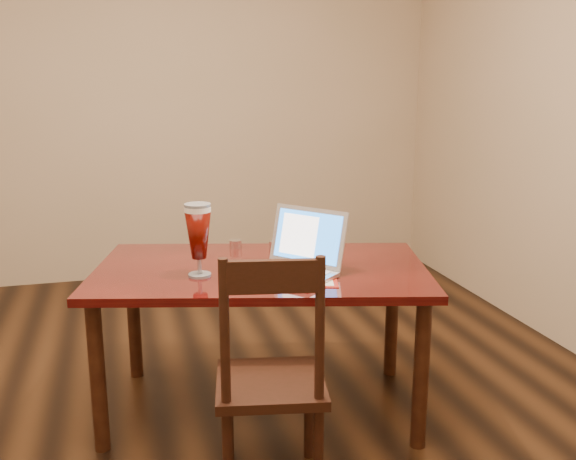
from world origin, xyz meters
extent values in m
plane|color=black|center=(0.00, 0.00, 0.00)|extent=(5.00, 5.00, 0.00)
cube|color=tan|center=(0.00, 2.50, 1.35)|extent=(4.50, 0.01, 2.70)
cube|color=#4F0D0A|center=(0.46, 0.32, 0.65)|extent=(1.59, 1.13, 0.04)
cylinder|color=#371B0D|center=(-0.24, 0.15, 0.32)|extent=(0.06, 0.06, 0.64)
cylinder|color=#371B0D|center=(1.01, -0.16, 0.32)|extent=(0.06, 0.06, 0.64)
cylinder|color=#371B0D|center=(-0.08, 0.79, 0.32)|extent=(0.06, 0.06, 0.64)
cylinder|color=#371B0D|center=(1.17, 0.48, 0.32)|extent=(0.06, 0.06, 0.64)
cube|color=maroon|center=(0.54, 0.13, 0.67)|extent=(0.43, 0.35, 0.00)
cube|color=beige|center=(0.54, 0.13, 0.68)|extent=(0.39, 0.31, 0.00)
cube|color=silver|center=(0.54, 0.14, 0.69)|extent=(0.42, 0.44, 0.02)
cube|color=silver|center=(0.57, 0.18, 0.69)|extent=(0.28, 0.30, 0.00)
cube|color=silver|center=(0.48, 0.10, 0.69)|extent=(0.11, 0.11, 0.00)
cube|color=silver|center=(0.65, 0.25, 0.81)|extent=(0.29, 0.32, 0.24)
cube|color=blue|center=(0.65, 0.24, 0.82)|extent=(0.25, 0.28, 0.20)
cube|color=white|center=(0.62, 0.28, 0.82)|extent=(0.15, 0.17, 0.17)
cylinder|color=silver|center=(0.19, 0.25, 0.68)|extent=(0.09, 0.09, 0.01)
cylinder|color=silver|center=(0.19, 0.25, 0.72)|extent=(0.02, 0.02, 0.07)
cylinder|color=white|center=(0.19, 0.25, 0.96)|extent=(0.11, 0.11, 0.02)
cylinder|color=silver|center=(0.19, 0.25, 0.97)|extent=(0.11, 0.11, 0.01)
cylinder|color=silver|center=(0.41, 0.66, 0.69)|extent=(0.06, 0.06, 0.04)
cylinder|color=silver|center=(0.59, 0.59, 0.69)|extent=(0.06, 0.06, 0.04)
cube|color=black|center=(0.37, -0.24, 0.40)|extent=(0.45, 0.44, 0.04)
cylinder|color=black|center=(0.50, -0.41, 0.19)|extent=(0.04, 0.04, 0.38)
cylinder|color=black|center=(0.24, -0.06, 0.19)|extent=(0.04, 0.04, 0.38)
cylinder|color=black|center=(0.55, -0.12, 0.19)|extent=(0.04, 0.04, 0.38)
cylinder|color=black|center=(0.19, -0.35, 0.67)|extent=(0.03, 0.03, 0.50)
cylinder|color=black|center=(0.50, -0.41, 0.67)|extent=(0.03, 0.03, 0.50)
cube|color=black|center=(0.34, -0.38, 0.85)|extent=(0.31, 0.08, 0.11)
camera|label=1|loc=(-0.12, -2.31, 1.48)|focal=40.00mm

